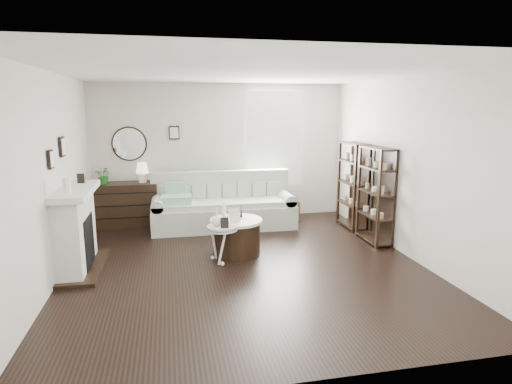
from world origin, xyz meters
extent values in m
plane|color=black|center=(0.00, 0.00, 0.00)|extent=(5.50, 5.50, 0.00)
plane|color=white|center=(0.00, 0.00, 2.70)|extent=(5.50, 5.50, 0.00)
plane|color=silver|center=(0.00, 2.75, 1.35)|extent=(5.00, 0.00, 5.00)
plane|color=silver|center=(0.00, -2.75, 1.35)|extent=(5.00, 0.00, 5.00)
plane|color=silver|center=(-2.50, 0.00, 1.35)|extent=(0.00, 5.50, 5.50)
plane|color=silver|center=(2.50, 0.00, 1.35)|extent=(0.00, 5.50, 5.50)
cube|color=white|center=(1.10, 2.73, 1.60)|extent=(1.00, 0.02, 1.80)
cube|color=white|center=(1.10, 2.67, 1.60)|extent=(1.15, 0.02, 1.90)
cylinder|color=silver|center=(-1.75, 2.72, 1.55)|extent=(0.60, 0.03, 0.60)
cube|color=black|center=(-0.90, 2.72, 1.75)|extent=(0.20, 0.03, 0.26)
cube|color=silver|center=(-2.33, 0.30, 0.55)|extent=(0.34, 1.20, 1.10)
cube|color=black|center=(-2.30, 0.30, 0.40)|extent=(0.30, 0.65, 0.70)
cube|color=silver|center=(-2.28, 0.30, 1.12)|extent=(0.44, 1.35, 0.08)
cube|color=black|center=(-2.25, 0.30, 0.03)|extent=(0.50, 1.40, 0.05)
cylinder|color=white|center=(-2.28, -0.15, 1.27)|extent=(0.08, 0.08, 0.22)
cube|color=black|center=(-2.28, 0.70, 1.23)|extent=(0.10, 0.03, 0.14)
cube|color=black|center=(-2.47, -0.05, 1.60)|extent=(0.03, 0.18, 0.24)
cube|color=black|center=(-2.47, 0.60, 1.70)|extent=(0.03, 0.22, 0.28)
cube|color=black|center=(2.33, 1.55, 0.80)|extent=(0.30, 0.80, 1.60)
cylinder|color=beige|center=(2.31, 1.30, 0.52)|extent=(0.08, 0.08, 0.11)
cylinder|color=beige|center=(2.31, 1.55, 0.52)|extent=(0.08, 0.08, 0.11)
cylinder|color=beige|center=(2.31, 1.80, 0.52)|extent=(0.08, 0.08, 0.11)
cylinder|color=beige|center=(2.31, 1.30, 0.92)|extent=(0.08, 0.08, 0.11)
cylinder|color=beige|center=(2.31, 1.55, 0.92)|extent=(0.08, 0.08, 0.11)
cylinder|color=beige|center=(2.31, 1.80, 0.92)|extent=(0.08, 0.08, 0.11)
cylinder|color=beige|center=(2.31, 1.30, 1.32)|extent=(0.08, 0.08, 0.11)
cylinder|color=beige|center=(2.31, 1.55, 1.32)|extent=(0.08, 0.08, 0.11)
cylinder|color=beige|center=(2.31, 1.80, 1.32)|extent=(0.08, 0.08, 0.11)
cube|color=black|center=(2.33, 0.65, 0.80)|extent=(0.30, 0.80, 1.60)
cylinder|color=beige|center=(2.31, 0.40, 0.52)|extent=(0.08, 0.08, 0.11)
cylinder|color=beige|center=(2.31, 0.65, 0.52)|extent=(0.08, 0.08, 0.11)
cylinder|color=beige|center=(2.31, 0.90, 0.52)|extent=(0.08, 0.08, 0.11)
cylinder|color=beige|center=(2.31, 0.40, 0.92)|extent=(0.08, 0.08, 0.11)
cylinder|color=beige|center=(2.31, 0.65, 0.92)|extent=(0.08, 0.08, 0.11)
cylinder|color=beige|center=(2.31, 0.90, 0.92)|extent=(0.08, 0.08, 0.11)
cylinder|color=beige|center=(2.31, 0.40, 1.32)|extent=(0.08, 0.08, 0.11)
cylinder|color=beige|center=(2.31, 0.65, 1.32)|extent=(0.08, 0.08, 0.11)
cylinder|color=beige|center=(2.31, 0.90, 1.32)|extent=(0.08, 0.08, 0.11)
cube|color=#AFBAA6|center=(-0.05, 2.00, 0.21)|extent=(2.65, 0.92, 0.43)
cube|color=#AFBAA6|center=(-0.05, 1.97, 0.48)|extent=(2.30, 0.73, 0.10)
cube|color=#AFBAA6|center=(-0.05, 2.36, 0.62)|extent=(2.65, 0.20, 0.82)
cube|color=#AFBAA6|center=(-1.25, 2.00, 0.27)|extent=(0.22, 0.87, 0.53)
cube|color=#AFBAA6|center=(1.16, 2.00, 0.27)|extent=(0.22, 0.87, 0.53)
cube|color=#299668|center=(-0.92, 1.95, 0.60)|extent=(0.57, 0.48, 0.14)
cube|color=brown|center=(1.23, 2.20, 0.19)|extent=(0.61, 0.41, 0.39)
cube|color=black|center=(-1.89, 2.47, 0.42)|extent=(1.26, 0.52, 0.84)
cube|color=black|center=(-1.89, 2.20, 0.23)|extent=(1.21, 0.01, 0.02)
cube|color=black|center=(-1.89, 2.20, 0.46)|extent=(1.21, 0.01, 0.02)
cube|color=black|center=(-1.89, 2.20, 0.69)|extent=(1.21, 0.01, 0.01)
imported|color=#1C5C1A|center=(-2.20, 2.42, 1.00)|extent=(0.36, 0.34, 0.32)
cylinder|color=black|center=(-0.05, 0.49, 0.26)|extent=(0.73, 0.73, 0.51)
cylinder|color=white|center=(-0.05, 0.49, 0.53)|extent=(0.80, 0.80, 0.04)
cylinder|color=silver|center=(-0.30, 0.20, 0.53)|extent=(0.44, 0.44, 0.03)
cylinder|color=silver|center=(-0.30, 0.20, 0.49)|extent=(0.45, 0.45, 0.02)
cylinder|color=silver|center=(-0.30, 0.20, 0.26)|extent=(0.04, 0.04, 0.51)
cylinder|color=silver|center=(-0.25, 0.40, 0.71)|extent=(0.07, 0.07, 0.30)
cube|color=silver|center=(-0.10, 0.29, 0.67)|extent=(0.18, 0.11, 0.22)
cube|color=black|center=(-0.28, 0.08, 0.62)|extent=(0.12, 0.05, 0.15)
camera|label=1|loc=(-1.02, -5.77, 2.25)|focal=30.00mm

